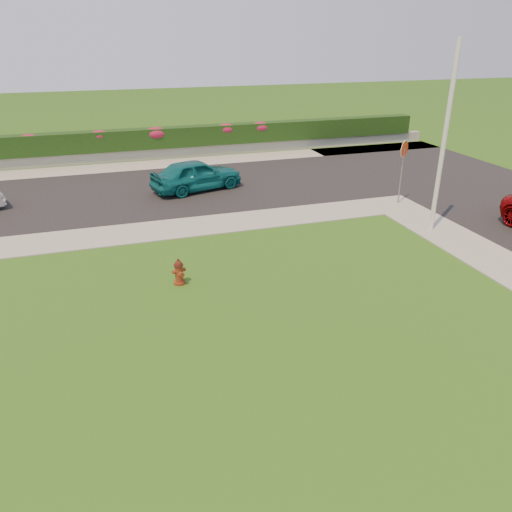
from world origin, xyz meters
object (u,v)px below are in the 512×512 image
object	(u,v)px
fire_hydrant	(179,272)
sedan_teal	(196,175)
utility_pole	(444,141)
stop_sign	(403,157)

from	to	relation	value
fire_hydrant	sedan_teal	size ratio (longest dim) A/B	0.19
utility_pole	stop_sign	size ratio (longest dim) A/B	2.43
stop_sign	fire_hydrant	bearing A→B (deg)	-167.10
fire_hydrant	utility_pole	bearing A→B (deg)	-8.17
sedan_teal	stop_sign	xyz separation A→B (m)	(7.70, -4.44, 1.25)
fire_hydrant	stop_sign	distance (m)	11.14
fire_hydrant	stop_sign	world-z (taller)	stop_sign
fire_hydrant	utility_pole	world-z (taller)	utility_pole
fire_hydrant	stop_sign	xyz separation A→B (m)	(10.06, 4.51, 1.63)
fire_hydrant	stop_sign	bearing A→B (deg)	7.51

